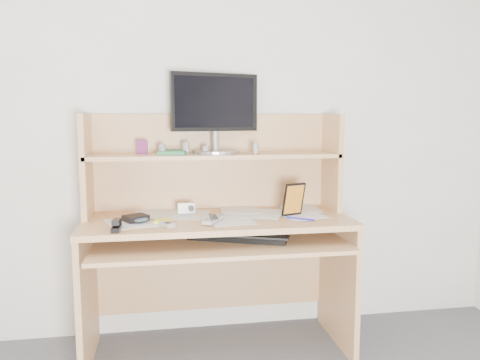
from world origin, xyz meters
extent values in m
cube|color=beige|center=(0.00, 1.80, 1.25)|extent=(3.60, 0.04, 2.50)
cube|color=tan|center=(0.00, 1.48, 0.73)|extent=(1.40, 0.60, 0.03)
cube|color=tan|center=(-0.68, 1.48, 0.36)|extent=(0.03, 0.56, 0.72)
cube|color=tan|center=(0.68, 1.48, 0.36)|extent=(0.03, 0.56, 0.72)
cube|color=tan|center=(0.00, 1.77, 0.34)|extent=(1.34, 0.02, 0.41)
cube|color=tan|center=(0.00, 1.36, 0.64)|extent=(1.28, 0.55, 0.02)
cube|color=tan|center=(0.00, 1.77, 1.02)|extent=(1.40, 0.02, 0.55)
cube|color=tan|center=(-0.68, 1.63, 1.02)|extent=(0.03, 0.30, 0.55)
cube|color=tan|center=(0.68, 1.63, 1.02)|extent=(0.03, 0.30, 0.55)
cube|color=tan|center=(0.00, 1.63, 1.07)|extent=(1.38, 0.30, 0.02)
cube|color=silver|center=(0.00, 1.48, 0.75)|extent=(1.32, 0.54, 0.01)
cube|color=black|center=(0.10, 1.40, 0.66)|extent=(0.54, 0.36, 0.02)
cube|color=black|center=(0.10, 1.40, 0.68)|extent=(0.50, 0.34, 0.01)
cube|color=gray|center=(-0.04, 1.37, 0.77)|extent=(0.13, 0.19, 0.02)
cube|color=silver|center=(-0.27, 1.30, 0.77)|extent=(0.08, 0.09, 0.02)
cube|color=black|center=(-0.51, 1.28, 0.78)|extent=(0.04, 0.15, 0.04)
cube|color=black|center=(-0.43, 1.45, 0.77)|extent=(0.14, 0.14, 0.03)
cube|color=yellow|center=(-0.29, 1.42, 0.76)|extent=(0.10, 0.10, 0.01)
cube|color=#ABABAE|center=(-0.16, 1.60, 0.79)|extent=(0.10, 0.04, 0.06)
cube|color=black|center=(0.41, 1.44, 0.84)|extent=(0.12, 0.06, 0.18)
cylinder|color=#1D19BF|center=(0.41, 1.34, 0.76)|extent=(0.12, 0.11, 0.01)
cube|color=maroon|center=(-0.39, 1.65, 1.12)|extent=(0.06, 0.03, 0.08)
cube|color=#368851|center=(-0.23, 1.64, 1.09)|extent=(0.17, 0.22, 0.02)
cylinder|color=black|center=(-0.28, 1.61, 1.11)|extent=(0.05, 0.05, 0.06)
cylinder|color=white|center=(-0.16, 1.65, 1.11)|extent=(0.05, 0.05, 0.07)
cylinder|color=black|center=(-0.05, 1.62, 1.10)|extent=(0.04, 0.04, 0.05)
cylinder|color=silver|center=(0.23, 1.58, 1.11)|extent=(0.04, 0.04, 0.06)
cylinder|color=#9C9CA0|center=(0.01, 1.65, 1.09)|extent=(0.26, 0.26, 0.02)
cylinder|color=#9C9CA0|center=(0.01, 1.66, 1.15)|extent=(0.04, 0.04, 0.11)
cube|color=black|center=(0.01, 1.69, 1.37)|extent=(0.50, 0.17, 0.32)
cube|color=black|center=(0.01, 1.67, 1.37)|extent=(0.46, 0.13, 0.28)
camera|label=1|loc=(-0.29, -0.95, 1.27)|focal=35.00mm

